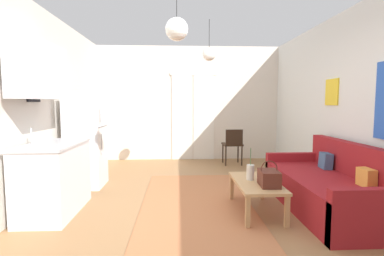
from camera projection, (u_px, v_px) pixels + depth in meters
name	position (u px, v px, depth m)	size (l,w,h in m)	color
ground_plane	(200.00, 224.00, 3.42)	(4.97, 7.98, 0.10)	#996D44
wall_back	(189.00, 104.00, 7.01)	(4.57, 0.13, 2.74)	silver
wall_left	(1.00, 105.00, 3.19)	(0.12, 7.58, 2.74)	silver
area_rug	(198.00, 213.00, 3.63)	(1.48, 3.68, 0.01)	#B26B42
couch	(331.00, 189.00, 3.73)	(0.93, 2.04, 0.87)	maroon
coffee_table	(256.00, 185.00, 3.65)	(0.52, 1.03, 0.40)	tan
bamboo_vase	(250.00, 172.00, 3.71)	(0.10, 0.10, 0.42)	beige
handbag	(269.00, 178.00, 3.43)	(0.24, 0.33, 0.31)	#512319
refrigerator	(86.00, 140.00, 4.74)	(0.58, 0.61, 1.55)	white
kitchen_counter	(50.00, 149.00, 3.57)	(0.61, 1.10, 2.12)	silver
accent_chair	(233.00, 144.00, 6.40)	(0.44, 0.42, 0.80)	black
pendant_lamp_near	(177.00, 29.00, 3.02)	(0.24, 0.24, 0.70)	black
pendant_lamp_far	(209.00, 54.00, 4.69)	(0.22, 0.22, 0.67)	black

